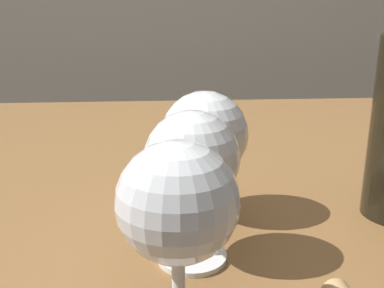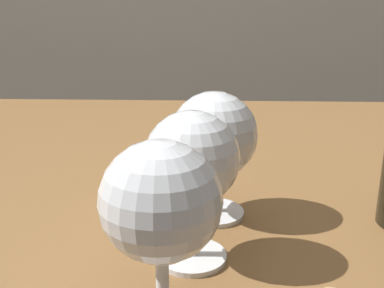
{
  "view_description": "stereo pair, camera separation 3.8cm",
  "coord_description": "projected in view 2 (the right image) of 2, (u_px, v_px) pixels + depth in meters",
  "views": [
    {
      "loc": [
        0.07,
        -0.6,
        0.96
      ],
      "look_at": [
        0.09,
        -0.23,
        0.85
      ],
      "focal_mm": 42.97,
      "sensor_mm": 36.0,
      "label": 1
    },
    {
      "loc": [
        0.11,
        -0.6,
        0.96
      ],
      "look_at": [
        0.09,
        -0.23,
        0.85
      ],
      "focal_mm": 42.97,
      "sensor_mm": 36.0,
      "label": 2
    }
  ],
  "objects": [
    {
      "name": "wine_glass_rose",
      "position": [
        214.0,
        137.0,
        0.47
      ],
      "size": [
        0.09,
        0.09,
        0.14
      ],
      "color": "white",
      "rests_on": "dining_table"
    },
    {
      "name": "wine_glass_port",
      "position": [
        161.0,
        208.0,
        0.29
      ],
      "size": [
        0.08,
        0.08,
        0.14
      ],
      "color": "white",
      "rests_on": "dining_table"
    },
    {
      "name": "dining_table",
      "position": [
        134.0,
        222.0,
        0.67
      ],
      "size": [
        1.42,
        0.9,
        0.74
      ],
      "color": "brown",
      "rests_on": "ground_plane"
    },
    {
      "name": "wine_glass_amber",
      "position": [
        192.0,
        162.0,
        0.39
      ],
      "size": [
        0.08,
        0.08,
        0.14
      ],
      "color": "white",
      "rests_on": "dining_table"
    }
  ]
}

